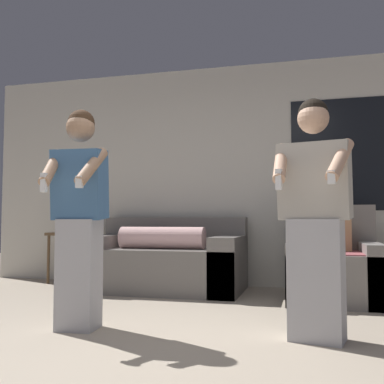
% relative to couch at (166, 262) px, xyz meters
% --- Properties ---
extents(ground_plane, '(14.00, 14.00, 0.00)m').
position_rel_couch_xyz_m(ground_plane, '(0.69, -2.48, -0.31)').
color(ground_plane, tan).
extents(wall_back, '(6.55, 0.07, 2.70)m').
position_rel_couch_xyz_m(wall_back, '(0.71, 0.54, 1.04)').
color(wall_back, beige).
rests_on(wall_back, ground_plane).
extents(couch, '(1.73, 0.99, 0.82)m').
position_rel_couch_xyz_m(couch, '(0.00, 0.00, 0.00)').
color(couch, slate).
rests_on(couch, ground_plane).
extents(armchair, '(0.88, 0.94, 0.95)m').
position_rel_couch_xyz_m(armchair, '(1.80, -0.23, 0.01)').
color(armchair, slate).
rests_on(armchair, ground_plane).
extents(side_table, '(0.59, 0.39, 0.79)m').
position_rel_couch_xyz_m(side_table, '(-1.34, 0.29, 0.23)').
color(side_table, brown).
rests_on(side_table, ground_plane).
extents(person_left, '(0.43, 0.49, 1.61)m').
position_rel_couch_xyz_m(person_left, '(-0.05, -1.92, 0.51)').
color(person_left, '#B2B2B7').
rests_on(person_left, ground_plane).
extents(person_right, '(0.52, 0.54, 1.61)m').
position_rel_couch_xyz_m(person_right, '(1.61, -1.80, 0.49)').
color(person_right, '#B2B2B7').
rests_on(person_right, ground_plane).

